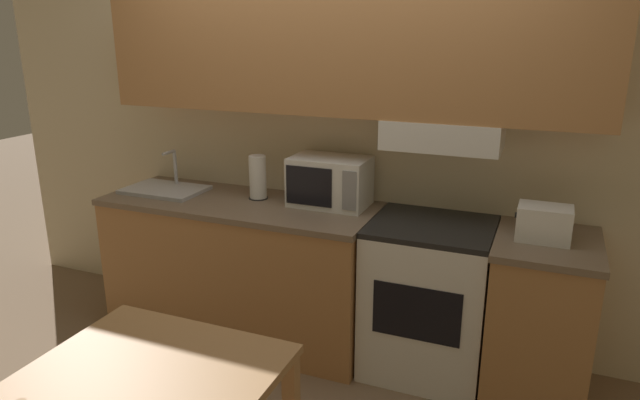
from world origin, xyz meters
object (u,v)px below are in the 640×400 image
at_px(toaster, 544,223).
at_px(paper_towel_roll, 258,177).
at_px(microwave, 330,181).
at_px(sink_basin, 165,189).
at_px(stove_range, 428,298).

distance_m(toaster, paper_towel_roll, 1.69).
distance_m(microwave, toaster, 1.23).
relative_size(sink_basin, paper_towel_roll, 1.87).
bearing_deg(microwave, paper_towel_roll, -175.09).
height_order(toaster, paper_towel_roll, paper_towel_roll).
bearing_deg(stove_range, microwave, 170.12).
bearing_deg(paper_towel_roll, stove_range, -3.74).
height_order(stove_range, microwave, microwave).
relative_size(stove_range, paper_towel_roll, 3.26).
bearing_deg(paper_towel_roll, microwave, 4.91).
xyz_separation_m(toaster, sink_basin, (-2.33, 0.01, -0.07)).
height_order(toaster, sink_basin, sink_basin).
xyz_separation_m(stove_range, toaster, (0.57, -0.03, 0.54)).
distance_m(stove_range, microwave, 0.89).
bearing_deg(toaster, paper_towel_roll, 176.53).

